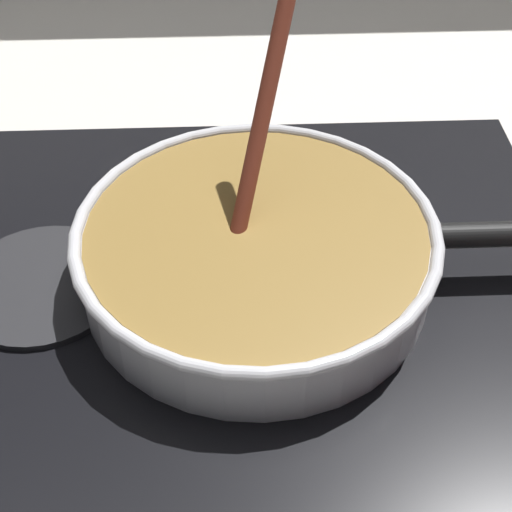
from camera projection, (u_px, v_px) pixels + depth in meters
ground at (75, 425)px, 0.58m from camera, size 2.40×1.60×0.04m
hob_plate at (256, 285)px, 0.66m from camera, size 0.56×0.48×0.01m
burner_ring at (256, 277)px, 0.65m from camera, size 0.20×0.20×0.01m
spare_burner at (42, 284)px, 0.65m from camera, size 0.15×0.15×0.01m
cooking_pan at (258, 251)px, 0.63m from camera, size 0.45×0.30×0.25m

